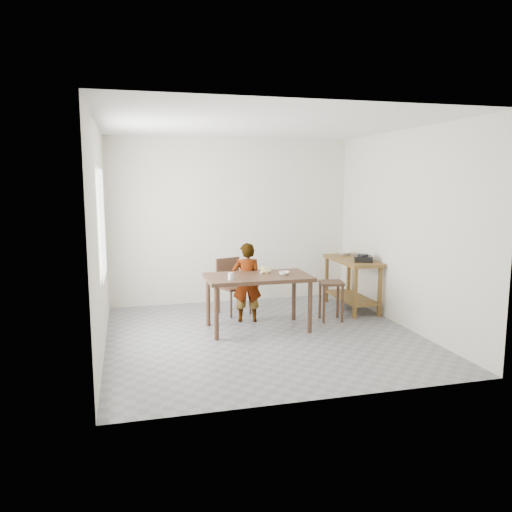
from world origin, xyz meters
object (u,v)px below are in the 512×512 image
object	(u,v)px
child	(247,282)
dining_chair	(234,287)
stool	(331,301)
prep_counter	(352,284)
dining_table	(258,302)

from	to	relation	value
child	dining_chair	xyz separation A→B (m)	(-0.09, 0.45, -0.15)
dining_chair	stool	world-z (taller)	dining_chair
prep_counter	child	distance (m)	1.81
stool	dining_chair	bearing A→B (deg)	151.18
dining_table	child	xyz separation A→B (m)	(-0.05, 0.42, 0.20)
dining_table	prep_counter	bearing A→B (deg)	22.15
prep_counter	dining_table	bearing A→B (deg)	-157.85
dining_table	prep_counter	world-z (taller)	prep_counter
dining_table	prep_counter	size ratio (longest dim) A/B	1.17
dining_table	dining_chair	bearing A→B (deg)	99.16
child	dining_chair	world-z (taller)	child
prep_counter	child	bearing A→B (deg)	-170.88
dining_table	dining_chair	world-z (taller)	dining_chair
dining_table	stool	xyz separation A→B (m)	(1.14, 0.16, -0.09)
dining_table	stool	world-z (taller)	dining_table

